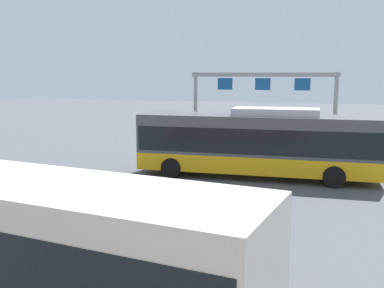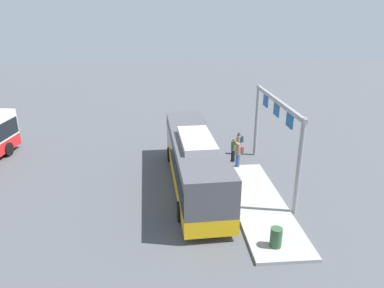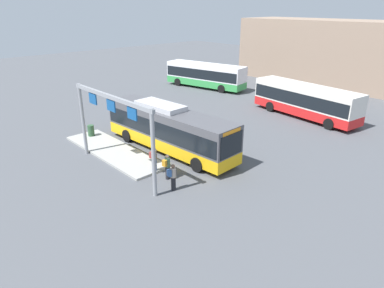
{
  "view_description": "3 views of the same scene",
  "coord_description": "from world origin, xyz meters",
  "px_view_note": "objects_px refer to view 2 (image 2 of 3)",
  "views": [
    {
      "loc": [
        -3.67,
        22.02,
        5.09
      ],
      "look_at": [
        3.82,
        -1.47,
        1.28
      ],
      "focal_mm": 42.51,
      "sensor_mm": 36.0,
      "label": 1
    },
    {
      "loc": [
        -19.04,
        1.68,
        9.75
      ],
      "look_at": [
        3.56,
        -0.15,
        1.4
      ],
      "focal_mm": 32.84,
      "sensor_mm": 36.0,
      "label": 2
    },
    {
      "loc": [
        18.91,
        -15.24,
        10.24
      ],
      "look_at": [
        2.86,
        -0.31,
        1.4
      ],
      "focal_mm": 32.52,
      "sensor_mm": 36.0,
      "label": 3
    }
  ],
  "objects_px": {
    "person_boarding": "(239,143)",
    "bus_main": "(194,158)",
    "person_waiting_mid": "(238,154)",
    "trash_bin": "(276,237)",
    "person_waiting_near": "(234,149)"
  },
  "relations": [
    {
      "from": "person_waiting_near",
      "to": "person_waiting_mid",
      "type": "xyz_separation_m",
      "value": [
        -1.26,
        -0.06,
        0.16
      ]
    },
    {
      "from": "trash_bin",
      "to": "bus_main",
      "type": "bearing_deg",
      "value": 25.41
    },
    {
      "from": "person_boarding",
      "to": "bus_main",
      "type": "bearing_deg",
      "value": 63.51
    },
    {
      "from": "bus_main",
      "to": "person_waiting_mid",
      "type": "height_order",
      "value": "bus_main"
    },
    {
      "from": "bus_main",
      "to": "person_waiting_near",
      "type": "distance_m",
      "value": 4.83
    },
    {
      "from": "person_boarding",
      "to": "person_waiting_near",
      "type": "bearing_deg",
      "value": 74.68
    },
    {
      "from": "bus_main",
      "to": "person_boarding",
      "type": "bearing_deg",
      "value": -40.08
    },
    {
      "from": "person_waiting_near",
      "to": "person_waiting_mid",
      "type": "height_order",
      "value": "person_waiting_mid"
    },
    {
      "from": "person_boarding",
      "to": "person_waiting_near",
      "type": "distance_m",
      "value": 1.46
    },
    {
      "from": "trash_bin",
      "to": "person_boarding",
      "type": "bearing_deg",
      "value": -3.54
    },
    {
      "from": "person_boarding",
      "to": "person_waiting_mid",
      "type": "relative_size",
      "value": 1.0
    },
    {
      "from": "person_waiting_near",
      "to": "person_waiting_mid",
      "type": "distance_m",
      "value": 1.27
    },
    {
      "from": "person_waiting_near",
      "to": "person_waiting_mid",
      "type": "bearing_deg",
      "value": 84.48
    },
    {
      "from": "person_boarding",
      "to": "person_waiting_near",
      "type": "relative_size",
      "value": 1.0
    },
    {
      "from": "person_waiting_near",
      "to": "trash_bin",
      "type": "bearing_deg",
      "value": 81.23
    }
  ]
}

